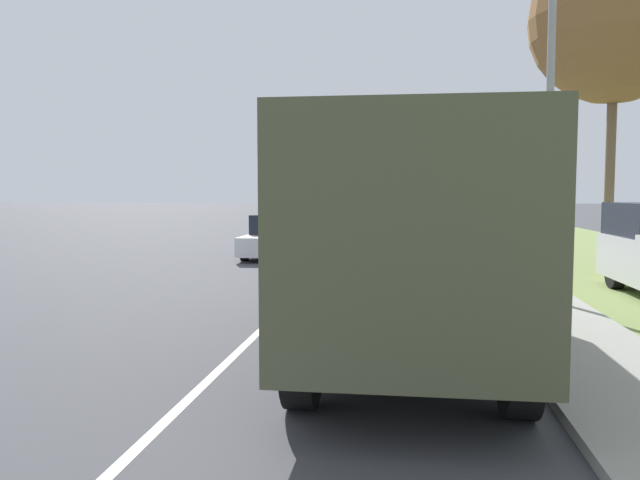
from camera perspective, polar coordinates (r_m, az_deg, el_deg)
ground_plane at (r=34.93m, az=4.17°, el=0.90°), size 180.00×180.00×0.00m
lane_centre_stripe at (r=34.93m, az=4.17°, el=0.91°), size 0.12×120.00×0.00m
sidewalk_right at (r=34.94m, az=11.55°, el=0.92°), size 1.80×120.00×0.12m
grass_strip_right at (r=35.51m, az=18.65°, el=0.76°), size 7.00×120.00×0.02m
military_truck at (r=7.97m, az=8.07°, el=0.61°), size 2.33×6.76×2.82m
car_nearest_ahead at (r=20.51m, az=-3.81°, el=0.25°), size 1.73×4.48×1.38m
car_second_ahead at (r=32.74m, az=7.33°, el=2.00°), size 1.92×4.44×1.73m
lamp_post at (r=12.46m, az=19.59°, el=17.56°), size 1.69×0.24×8.36m
tree_mid_right at (r=18.30m, az=25.38°, el=17.79°), size 4.25×4.25×8.60m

